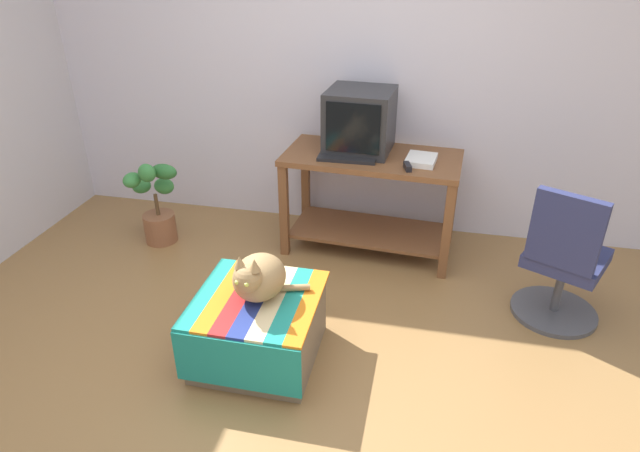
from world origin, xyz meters
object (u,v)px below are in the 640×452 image
object	(u,v)px
ottoman_with_blanket	(258,327)
cat	(258,277)
book	(421,160)
office_chair	(563,265)
desk	(371,187)
tv_monitor	(360,121)
keyboard	(347,158)
stapler	(407,167)
potted_plant	(156,207)

from	to	relation	value
ottoman_with_blanket	cat	distance (m)	0.33
book	office_chair	bearing A→B (deg)	-25.78
desk	cat	bearing A→B (deg)	-103.76
tv_monitor	keyboard	distance (m)	0.29
tv_monitor	stapler	size ratio (longest dim) A/B	4.34
desk	tv_monitor	world-z (taller)	tv_monitor
ottoman_with_blanket	potted_plant	xyz separation A→B (m)	(-1.16, 1.09, 0.09)
desk	office_chair	xyz separation A→B (m)	(1.23, -0.63, -0.12)
tv_monitor	potted_plant	world-z (taller)	tv_monitor
book	ottoman_with_blanket	bearing A→B (deg)	-115.04
stapler	tv_monitor	bearing A→B (deg)	124.93
tv_monitor	cat	bearing A→B (deg)	-98.65
tv_monitor	book	size ratio (longest dim) A/B	1.98
cat	potted_plant	distance (m)	1.62
cat	office_chair	distance (m)	1.80
book	office_chair	distance (m)	1.12
tv_monitor	stapler	xyz separation A→B (m)	(0.37, -0.30, -0.19)
stapler	keyboard	bearing A→B (deg)	151.90
cat	stapler	xyz separation A→B (m)	(0.68, 1.12, 0.24)
keyboard	cat	xyz separation A→B (m)	(-0.26, -1.20, -0.23)
tv_monitor	stapler	world-z (taller)	tv_monitor
cat	office_chair	bearing A→B (deg)	31.66
desk	tv_monitor	xyz separation A→B (m)	(-0.11, 0.08, 0.45)
desk	ottoman_with_blanket	world-z (taller)	desk
tv_monitor	book	world-z (taller)	tv_monitor
tv_monitor	cat	xyz separation A→B (m)	(-0.31, -1.41, -0.43)
book	keyboard	bearing A→B (deg)	-167.12
potted_plant	cat	bearing A→B (deg)	-42.67
stapler	potted_plant	bearing A→B (deg)	164.82
tv_monitor	ottoman_with_blanket	bearing A→B (deg)	-99.10
keyboard	book	size ratio (longest dim) A/B	1.66
keyboard	cat	size ratio (longest dim) A/B	0.97
keyboard	ottoman_with_blanket	bearing A→B (deg)	-103.61
desk	potted_plant	world-z (taller)	desk
keyboard	office_chair	world-z (taller)	office_chair
book	desk	bearing A→B (deg)	175.11
tv_monitor	ottoman_with_blanket	distance (m)	1.65
tv_monitor	ottoman_with_blanket	xyz separation A→B (m)	(-0.32, -1.42, -0.76)
ottoman_with_blanket	tv_monitor	bearing A→B (deg)	77.16
keyboard	book	distance (m)	0.50
desk	office_chair	size ratio (longest dim) A/B	1.43
book	stapler	distance (m)	0.17
keyboard	book	world-z (taller)	book
tv_monitor	keyboard	bearing A→B (deg)	-99.52
potted_plant	stapler	size ratio (longest dim) A/B	6.15
desk	book	xyz separation A→B (m)	(0.34, -0.07, 0.26)
book	potted_plant	xyz separation A→B (m)	(-1.94, -0.18, -0.48)
ottoman_with_blanket	cat	bearing A→B (deg)	37.00
desk	ottoman_with_blanket	bearing A→B (deg)	-104.17
keyboard	ottoman_with_blanket	world-z (taller)	keyboard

